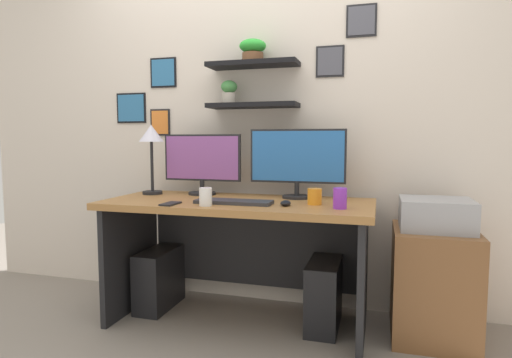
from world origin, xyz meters
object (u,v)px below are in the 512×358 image
Objects in this scene: desk at (240,234)px; desk_lamp at (151,141)px; pen_cup at (206,197)px; computer_tower_right at (324,294)px; keyboard at (234,202)px; drawer_cabinet at (433,283)px; water_cup at (340,198)px; monitor_right at (297,160)px; computer_mouse at (286,203)px; computer_tower_left at (159,279)px; printer at (436,214)px; monitor_left at (202,162)px; cell_phone at (170,204)px; coffee_mug at (315,196)px.

desk is 3.45× the size of desk_lamp.
desk_lamp is at bearing 172.73° from desk.
computer_tower_right is (0.61, 0.32, -0.60)m from pen_cup.
desk is 3.60× the size of keyboard.
drawer_cabinet is at bearing 4.48° from computer_tower_right.
desk_lamp is at bearing 168.01° from water_cup.
drawer_cabinet is (1.22, 0.37, -0.49)m from pen_cup.
computer_mouse is at bearing -90.11° from monitor_right.
computer_mouse is 0.22× the size of computer_tower_left.
water_cup reaches higher than pen_cup.
printer is (1.11, 0.08, 0.16)m from desk.
monitor_right is 1.30× the size of desk_lamp.
desk reaches higher than drawer_cabinet.
pen_cup is 0.91× the size of water_cup.
monitor_left is 3.78× the size of cell_phone.
monitor_left reaches higher than desk.
cell_phone is at bearing -176.31° from pen_cup.
cell_phone is at bearing -135.60° from desk.
pen_cup reaches higher than keyboard.
drawer_cabinet is (1.42, 0.38, -0.45)m from cell_phone.
monitor_left is at bearing 159.48° from water_cup.
computer_mouse is 0.24× the size of printer.
monitor_right is 1.49× the size of computer_tower_right.
monitor_left is at bearing 92.69° from cell_phone.
cell_phone is at bearing -165.04° from drawer_cabinet.
computer_tower_right reaches higher than computer_tower_left.
keyboard is 0.60m from water_cup.
desk_lamp is 4.17× the size of water_cup.
water_cup is at bearing 8.50° from pen_cup.
water_cup is (0.61, -0.18, 0.27)m from desk.
monitor_right reaches higher than computer_tower_left.
printer is at bearing 4.48° from computer_tower_right.
desk_lamp reaches higher than printer.
water_cup is 0.57m from printer.
desk_lamp is 1.15× the size of computer_tower_left.
desk_lamp is at bearing 179.80° from printer.
coffee_mug is at bearing -16.92° from monitor_left.
keyboard is 4.89× the size of computer_mouse.
monitor_left reaches higher than coffee_mug.
monitor_right is 1.35× the size of keyboard.
water_cup reaches higher than coffee_mug.
desk is at bearing 170.91° from coffee_mug.
printer reaches higher than computer_mouse.
computer_tower_right is (0.19, -0.13, -0.79)m from monitor_right.
desk_lamp reaches higher than computer_tower_left.
desk is 1.14m from drawer_cabinet.
computer_mouse is 0.63m from computer_tower_right.
coffee_mug is 0.19m from water_cup.
cell_phone is 1.04m from computer_tower_right.
desk_lamp reaches higher than computer_mouse.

